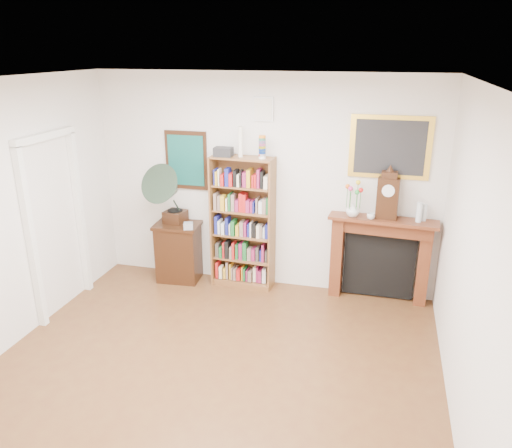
{
  "coord_description": "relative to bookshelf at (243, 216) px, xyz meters",
  "views": [
    {
      "loc": [
        1.51,
        -3.59,
        3.07
      ],
      "look_at": [
        0.14,
        1.6,
        1.16
      ],
      "focal_mm": 35.0,
      "sensor_mm": 36.0,
      "label": 1
    }
  ],
  "objects": [
    {
      "name": "fireplace",
      "position": [
        1.78,
        0.07,
        -0.34
      ],
      "size": [
        1.33,
        0.4,
        1.1
      ],
      "rotation": [
        0.0,
        0.0,
        -0.07
      ],
      "color": "#532113",
      "rests_on": "floor"
    },
    {
      "name": "teacup",
      "position": [
        1.63,
        -0.06,
        0.15
      ],
      "size": [
        0.1,
        0.1,
        0.08
      ],
      "primitive_type": "imported",
      "rotation": [
        0.0,
        0.0,
        -0.01
      ],
      "color": "silver",
      "rests_on": "fireplace"
    },
    {
      "name": "side_cabinet",
      "position": [
        -0.9,
        -0.07,
        -0.58
      ],
      "size": [
        0.63,
        0.48,
        0.82
      ],
      "primitive_type": "cube",
      "rotation": [
        0.0,
        0.0,
        0.07
      ],
      "color": "black",
      "rests_on": "floor"
    },
    {
      "name": "small_picture",
      "position": [
        0.23,
        0.14,
        1.36
      ],
      "size": [
        0.26,
        0.04,
        0.3
      ],
      "color": "white",
      "rests_on": "back_wall"
    },
    {
      "name": "bottle_left",
      "position": [
        2.19,
        -0.01,
        0.24
      ],
      "size": [
        0.07,
        0.07,
        0.24
      ],
      "primitive_type": "cylinder",
      "color": "silver",
      "rests_on": "fireplace"
    },
    {
      "name": "gramophone",
      "position": [
        -0.95,
        -0.16,
        0.32
      ],
      "size": [
        0.62,
        0.73,
        0.86
      ],
      "rotation": [
        0.0,
        0.0,
        -0.16
      ],
      "color": "black",
      "rests_on": "side_cabinet"
    },
    {
      "name": "bottle_right",
      "position": [
        2.25,
        0.05,
        0.22
      ],
      "size": [
        0.06,
        0.06,
        0.2
      ],
      "primitive_type": "cylinder",
      "color": "silver",
      "rests_on": "fireplace"
    },
    {
      "name": "room",
      "position": [
        0.23,
        -2.33,
        0.41
      ],
      "size": [
        4.51,
        5.01,
        2.81
      ],
      "color": "#562F1A",
      "rests_on": "ground"
    },
    {
      "name": "flower_vase",
      "position": [
        1.41,
        -0.01,
        0.2
      ],
      "size": [
        0.2,
        0.2,
        0.17
      ],
      "primitive_type": "imported",
      "rotation": [
        0.0,
        0.0,
        -0.26
      ],
      "color": "silver",
      "rests_on": "fireplace"
    },
    {
      "name": "cd_stack",
      "position": [
        -0.68,
        -0.21,
        -0.13
      ],
      "size": [
        0.15,
        0.15,
        0.08
      ],
      "primitive_type": "cube",
      "rotation": [
        0.0,
        0.0,
        0.35
      ],
      "color": "#AFB1BC",
      "rests_on": "side_cabinet"
    },
    {
      "name": "door_casing",
      "position": [
        -1.97,
        -1.13,
        0.27
      ],
      "size": [
        0.08,
        1.02,
        2.17
      ],
      "color": "white",
      "rests_on": "left_wall"
    },
    {
      "name": "gilt_painting",
      "position": [
        1.78,
        0.14,
        0.96
      ],
      "size": [
        0.95,
        0.04,
        0.75
      ],
      "color": "gold",
      "rests_on": "back_wall"
    },
    {
      "name": "mantel_clock",
      "position": [
        1.81,
        0.02,
        0.4
      ],
      "size": [
        0.26,
        0.16,
        0.58
      ],
      "rotation": [
        0.0,
        0.0,
        -0.08
      ],
      "color": "black",
      "rests_on": "fireplace"
    },
    {
      "name": "bookshelf",
      "position": [
        0.0,
        0.0,
        0.0
      ],
      "size": [
        0.83,
        0.34,
        2.04
      ],
      "rotation": [
        0.0,
        0.0,
        -0.07
      ],
      "color": "brown",
      "rests_on": "floor"
    },
    {
      "name": "teal_poster",
      "position": [
        -0.82,
        0.14,
        0.66
      ],
      "size": [
        0.58,
        0.04,
        0.78
      ],
      "color": "black",
      "rests_on": "back_wall"
    }
  ]
}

